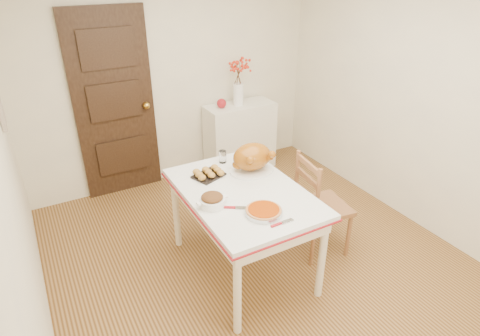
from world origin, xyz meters
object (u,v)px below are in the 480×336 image
kitchen_table (243,231)px  pumpkin_pie (264,211)px  turkey_platter (252,158)px  chair_oak (323,204)px  sideboard (240,137)px

kitchen_table → pumpkin_pie: pumpkin_pie is taller
turkey_platter → pumpkin_pie: 0.68m
kitchen_table → chair_oak: size_ratio=1.37×
chair_oak → turkey_platter: turkey_platter is taller
sideboard → kitchen_table: bearing=-118.4°
kitchen_table → pumpkin_pie: 0.57m
turkey_platter → pumpkin_pie: size_ratio=1.47×
sideboard → turkey_platter: bearing=-115.5°
pumpkin_pie → sideboard: bearing=65.2°
chair_oak → turkey_platter: 0.78m
chair_oak → pumpkin_pie: size_ratio=3.55×
sideboard → chair_oak: (-0.16, -1.82, 0.05)m
kitchen_table → chair_oak: chair_oak is taller
kitchen_table → turkey_platter: size_ratio=3.32×
kitchen_table → chair_oak: (0.77, -0.11, 0.09)m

